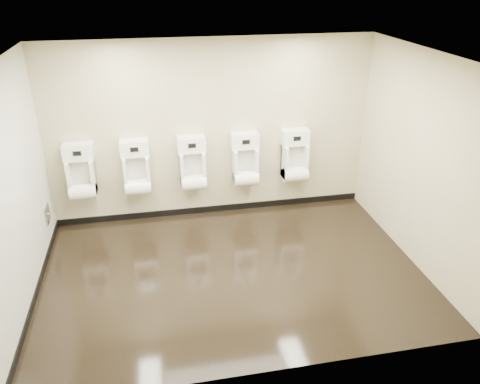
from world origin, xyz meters
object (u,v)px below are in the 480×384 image
(access_panel, at_px, (47,214))
(urinal_3, at_px, (245,163))
(urinal_1, at_px, (137,171))
(urinal_4, at_px, (295,159))
(urinal_0, at_px, (81,175))
(urinal_2, at_px, (193,167))

(access_panel, distance_m, urinal_3, 3.03)
(urinal_1, height_order, urinal_4, same)
(access_panel, xyz_separation_m, urinal_0, (0.49, 0.40, 0.39))
(urinal_2, bearing_deg, access_panel, -169.36)
(access_panel, distance_m, urinal_2, 2.22)
(urinal_0, relative_size, urinal_2, 1.00)
(urinal_2, bearing_deg, urinal_4, 0.00)
(urinal_0, relative_size, urinal_4, 1.00)
(urinal_0, distance_m, urinal_3, 2.49)
(urinal_1, relative_size, urinal_3, 1.00)
(urinal_0, xyz_separation_m, urinal_1, (0.81, 0.00, 0.00))
(urinal_2, height_order, urinal_4, same)
(urinal_0, xyz_separation_m, urinal_4, (3.31, 0.00, 0.00))
(urinal_3, xyz_separation_m, urinal_4, (0.82, 0.00, 0.00))
(urinal_0, xyz_separation_m, urinal_3, (2.49, 0.00, 0.00))
(urinal_2, bearing_deg, urinal_0, 180.00)
(access_panel, relative_size, urinal_4, 0.30)
(urinal_4, bearing_deg, access_panel, -173.94)
(urinal_3, bearing_deg, urinal_0, 180.00)
(access_panel, relative_size, urinal_3, 0.30)
(urinal_0, distance_m, urinal_4, 3.31)
(urinal_2, relative_size, urinal_3, 1.00)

